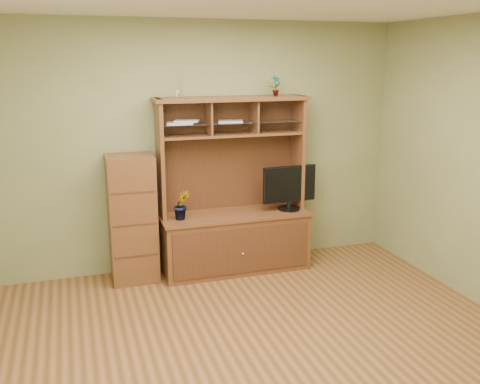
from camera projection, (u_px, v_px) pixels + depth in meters
name	position (u px, v px, depth m)	size (l,w,h in m)	color
room	(266.00, 187.00, 4.02)	(4.54, 4.04, 2.74)	#553518
media_hutch	(234.00, 223.00, 5.90)	(1.66, 0.61, 1.90)	#492915
monitor	(290.00, 187.00, 5.91)	(0.63, 0.24, 0.50)	black
orchid_plant	(182.00, 205.00, 5.58)	(0.18, 0.14, 0.32)	#26551D
top_plant	(275.00, 85.00, 5.76)	(0.12, 0.08, 0.22)	#366122
reed_diffuser	(177.00, 88.00, 5.44)	(0.05, 0.05, 0.25)	silver
magazines	(199.00, 122.00, 5.59)	(0.85, 0.26, 0.04)	#B7B8BD
side_cabinet	(132.00, 219.00, 5.57)	(0.48, 0.44, 1.34)	#492915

